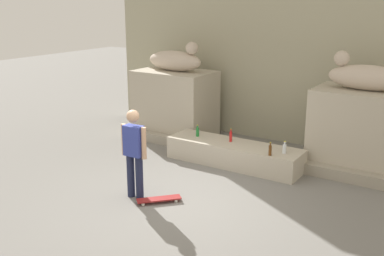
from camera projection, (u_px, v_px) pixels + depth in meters
ground_plane at (178, 199)px, 8.48m from camera, size 40.00×40.00×0.00m
facade_wall at (284, 8)px, 11.34m from camera, size 9.79×0.60×6.68m
pedestal_left at (175, 103)px, 12.22m from camera, size 2.02×1.32×1.74m
pedestal_right at (362, 131)px, 9.71m from camera, size 2.02×1.32×1.74m
statue_reclining_left at (176, 60)px, 11.89m from camera, size 1.62×0.62×0.78m
statue_reclining_right at (366, 76)px, 9.41m from camera, size 1.60×0.57×0.78m
ledge_block at (234, 154)px, 10.18m from camera, size 3.05×0.85×0.49m
skater at (134, 150)px, 8.31m from camera, size 0.54×0.23×1.67m
skateboard at (159, 199)px, 8.32m from camera, size 0.69×0.72×0.08m
bottle_red at (231, 136)px, 10.20m from camera, size 0.06×0.06×0.29m
bottle_clear at (284, 148)px, 9.43m from camera, size 0.08×0.08×0.26m
bottle_green at (198, 132)px, 10.59m from camera, size 0.07×0.07×0.27m
bottle_brown at (270, 150)px, 9.30m from camera, size 0.06×0.06×0.28m
stair_step at (244, 153)px, 10.62m from camera, size 6.83×0.50×0.24m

